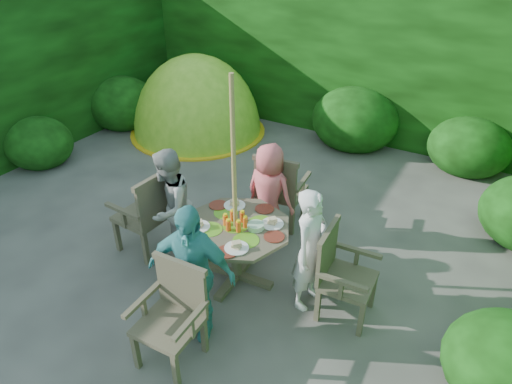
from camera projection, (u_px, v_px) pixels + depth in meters
The scene contains 13 objects.
ground at pixel (208, 232), 5.58m from camera, with size 60.00×60.00×0.00m, color #45423E.
hedge_enclosure at pixel (263, 102), 5.92m from camera, with size 9.00×9.00×2.50m.
patio_table at pixel (236, 234), 4.59m from camera, with size 1.22×1.22×0.79m.
parasol_pole at pixel (234, 188), 4.31m from camera, with size 0.04×0.04×2.20m, color olive.
garden_chair_right at pixel (341, 273), 4.22m from camera, with size 0.51×0.56×0.89m.
garden_chair_left at pixel (148, 212), 5.02m from camera, with size 0.55×0.61×0.97m.
garden_chair_back at pixel (280, 189), 5.46m from camera, with size 0.62×0.57×0.95m.
garden_chair_front at pixel (173, 313), 3.79m from camera, with size 0.55×0.50×0.89m.
child_right at pixel (311, 250), 4.25m from camera, with size 0.46×0.30×1.27m, color silver.
child_left at pixel (169, 207), 4.85m from camera, with size 0.64×0.50×1.31m, color #959792.
child_back at pixel (269, 194), 5.19m from camera, with size 0.59×0.38×1.21m, color #E35E63.
child_front at pixel (191, 273), 3.92m from camera, with size 0.79×0.33×1.36m, color teal.
dome_tent at pixel (198, 132), 8.19m from camera, with size 2.76×2.76×2.73m.
Camera 1 is at (2.82, -3.60, 3.29)m, focal length 32.00 mm.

